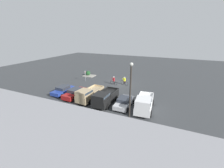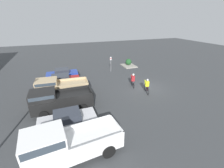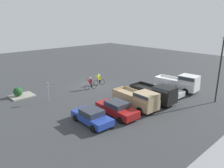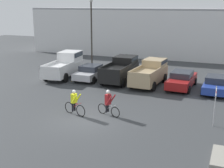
{
  "view_description": "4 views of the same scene",
  "coord_description": "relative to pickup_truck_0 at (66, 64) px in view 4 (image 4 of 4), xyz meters",
  "views": [
    {
      "loc": [
        -10.42,
        27.78,
        9.91
      ],
      "look_at": [
        0.0,
        4.38,
        1.2
      ],
      "focal_mm": 24.0,
      "sensor_mm": 36.0,
      "label": 1
    },
    {
      "loc": [
        -14.11,
        9.57,
        7.81
      ],
      "look_at": [
        0.0,
        4.38,
        1.2
      ],
      "focal_mm": 24.0,
      "sensor_mm": 36.0,
      "label": 2
    },
    {
      "loc": [
        17.86,
        23.7,
        9.12
      ],
      "look_at": [
        0.0,
        4.38,
        1.2
      ],
      "focal_mm": 35.0,
      "sensor_mm": 36.0,
      "label": 3
    },
    {
      "loc": [
        8.26,
        -16.12,
        6.97
      ],
      "look_at": [
        0.0,
        4.38,
        1.2
      ],
      "focal_mm": 50.0,
      "sensor_mm": 36.0,
      "label": 4
    }
  ],
  "objects": [
    {
      "name": "ground_plane",
      "position": [
        7.04,
        -9.8,
        -1.18
      ],
      "size": [
        80.0,
        80.0,
        0.0
      ],
      "primitive_type": "plane",
      "color": "#383A3D"
    },
    {
      "name": "sedan_2",
      "position": [
        14.05,
        -0.52,
        -0.5
      ],
      "size": [
        2.06,
        4.26,
        1.34
      ],
      "color": "#233D9E",
      "rests_on": "ground_plane"
    },
    {
      "name": "sedan_1",
      "position": [
        11.25,
        -0.19,
        -0.45
      ],
      "size": [
        2.11,
        4.68,
        1.43
      ],
      "color": "maroon",
      "rests_on": "ground_plane"
    },
    {
      "name": "pickup_truck_0",
      "position": [
        0.0,
        0.0,
        0.0
      ],
      "size": [
        2.6,
        5.68,
        2.28
      ],
      "color": "white",
      "rests_on": "ground_plane"
    },
    {
      "name": "lamppost",
      "position": [
        0.52,
        4.82,
        3.11
      ],
      "size": [
        0.36,
        0.36,
        7.37
      ],
      "color": "#2D2823",
      "rests_on": "ground_plane"
    },
    {
      "name": "cyclist_1",
      "position": [
        6.0,
        -9.26,
        -0.37
      ],
      "size": [
        1.74,
        0.61,
        1.67
      ],
      "color": "black",
      "rests_on": "ground_plane"
    },
    {
      "name": "warehouse_building",
      "position": [
        7.04,
        17.33,
        1.95
      ],
      "size": [
        38.64,
        10.26,
        6.26
      ],
      "color": "silver",
      "rests_on": "ground_plane"
    },
    {
      "name": "sedan_0",
      "position": [
        2.85,
        -0.28,
        -0.48
      ],
      "size": [
        2.04,
        4.36,
        1.36
      ],
      "color": "silver",
      "rests_on": "ground_plane"
    },
    {
      "name": "pickup_truck_2",
      "position": [
        8.47,
        0.04,
        -0.1
      ],
      "size": [
        2.36,
        5.35,
        2.06
      ],
      "color": "tan",
      "rests_on": "ground_plane"
    },
    {
      "name": "fire_lane_sign",
      "position": [
        14.44,
        -7.95,
        0.28
      ],
      "size": [
        0.08,
        0.3,
        2.41
      ],
      "color": "#9E9EA3",
      "rests_on": "ground_plane"
    },
    {
      "name": "pickup_truck_1",
      "position": [
        5.65,
        0.24,
        -0.07
      ],
      "size": [
        2.23,
        5.28,
        2.12
      ],
      "color": "black",
      "rests_on": "ground_plane"
    },
    {
      "name": "cyclist_0",
      "position": [
        8.06,
        -8.57,
        -0.33
      ],
      "size": [
        1.72,
        0.61,
        1.7
      ],
      "color": "black",
      "rests_on": "ground_plane"
    }
  ]
}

